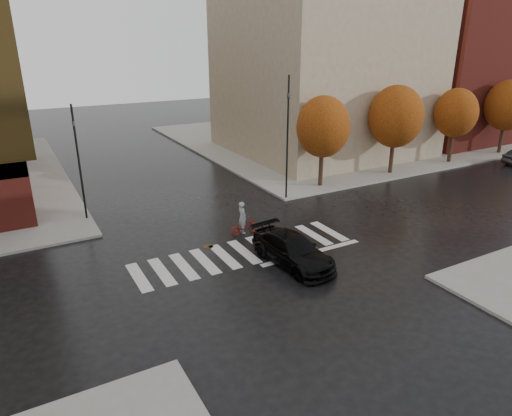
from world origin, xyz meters
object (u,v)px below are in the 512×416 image
(cyclist, at_px, (243,223))
(fire_hydrant, at_px, (17,217))
(sedan, at_px, (293,250))
(traffic_light_nw, at_px, (78,156))
(traffic_light_ne, at_px, (288,129))

(cyclist, xyz_separation_m, fire_hydrant, (-11.01, 7.50, -0.10))
(sedan, bearing_deg, traffic_light_nw, 120.38)
(traffic_light_nw, bearing_deg, fire_hydrant, -95.92)
(cyclist, bearing_deg, fire_hydrant, 54.29)
(sedan, xyz_separation_m, fire_hydrant, (-11.46, 11.80, -0.16))
(traffic_light_ne, bearing_deg, fire_hydrant, -6.05)
(cyclist, relative_size, traffic_light_ne, 0.24)
(traffic_light_ne, bearing_deg, cyclist, 42.45)
(sedan, distance_m, fire_hydrant, 16.45)
(traffic_light_nw, distance_m, fire_hydrant, 5.12)
(cyclist, relative_size, traffic_light_nw, 0.29)
(cyclist, xyz_separation_m, traffic_light_nw, (-7.31, 6.50, 3.30))
(sedan, bearing_deg, cyclist, 90.65)
(cyclist, relative_size, fire_hydrant, 2.58)
(sedan, bearing_deg, fire_hydrant, 128.84)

